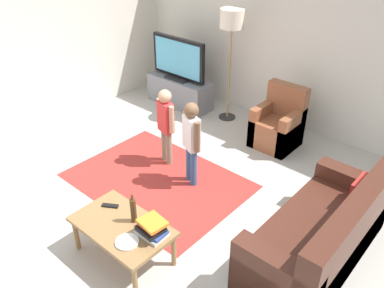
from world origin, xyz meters
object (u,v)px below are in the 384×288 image
Objects in this scene: child_center at (191,137)px; armchair at (279,126)px; coffee_table at (122,229)px; tv_remote at (110,206)px; floor_lamp at (232,25)px; tv_stand at (180,92)px; plate at (127,242)px; book_stack at (152,228)px; tv at (178,59)px; bottle at (133,210)px; child_near_tv at (166,120)px; couch at (324,237)px.

armchair is at bearing 78.35° from child_center.
tv_remote is (-0.30, 0.10, 0.06)m from coffee_table.
armchair is 1.66m from floor_lamp.
child_center is at bearing 59.14° from tv_remote.
tv_stand is 3.85m from plate.
book_stack reaches higher than coffee_table.
child_center is 6.59× the size of tv_remote.
tv_stand is 1.33× the size of armchair.
tv is at bearing 125.94° from plate.
floor_lamp is 3.38m from bottle.
armchair is 1.64m from child_center.
coffee_table is (0.01, -2.96, 0.07)m from armchair.
plate is (2.25, -3.12, 0.18)m from tv_stand.
tv_stand is at bearing 136.56° from child_center.
tv is at bearing 129.23° from book_stack.
tv_remote is 0.56m from plate.
child_center reaches higher than child_near_tv.
couch is 2.45m from child_near_tv.
child_near_tv is 1.80m from coffee_table.
tv_stand reaches higher than plate.
child_near_tv is at bearing -52.18° from tv.
book_stack is 0.28m from bottle.
tv_stand is at bearing 178.88° from armchair.
coffee_table is (1.08, -3.15, -1.17)m from floor_lamp.
couch is 1.98m from coffee_table.
tv is 6.47× the size of tv_remote.
bottle is 0.37m from tv_remote.
bottle is 1.90× the size of tv_remote.
floor_lamp is 1.59× the size of child_center.
armchair is 0.90× the size of coffee_table.
child_center is (1.69, -1.60, 0.43)m from tv_stand.
plate is (0.55, -1.52, -0.25)m from child_center.
floor_lamp is at bearing 9.15° from tv_stand.
plate is at bearing -69.95° from child_center.
tv_stand is at bearing 129.03° from book_stack.
child_near_tv reaches higher than tv_remote.
child_near_tv is at bearing -52.58° from tv_stand.
plate reaches higher than tv_remote.
child_center is at bearing -101.65° from armchair.
plate is at bearing -85.71° from armchair.
armchair is 2.88m from book_stack.
tv_stand reaches higher than tv_remote.
child_near_tv is 3.66× the size of book_stack.
floor_lamp is 6.05× the size of book_stack.
tv_stand is 3.38m from tv_remote.
bottle is (0.38, -1.28, -0.12)m from child_center.
child_center is 5.09× the size of plate.
armchair is at bearing 58.10° from child_near_tv.
child_center is at bearing -66.86° from floor_lamp.
child_center reaches higher than book_stack.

